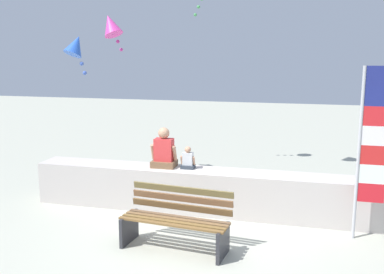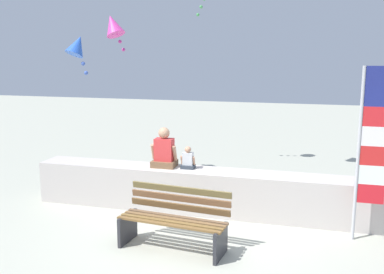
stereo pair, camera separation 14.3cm
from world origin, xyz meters
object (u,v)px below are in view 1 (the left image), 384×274
Objects in this scene: kite_blue at (76,46)px; kite_magenta at (111,25)px; person_child at (188,160)px; park_bench at (176,221)px; flag_banner at (370,143)px; person_adult at (164,152)px.

kite_magenta is at bearing 80.09° from kite_blue.
person_child is 3.25m from kite_blue.
park_bench is at bearing -81.13° from person_child.
person_child is at bearing 168.32° from flag_banner.
flag_banner is at bearing -24.31° from kite_magenta.
person_adult is 2.83m from kite_blue.
flag_banner is (3.00, -0.62, 0.60)m from person_child.
park_bench is at bearing -38.62° from kite_blue.
park_bench is 4.05× the size of person_child.
person_adult is 3.47m from kite_magenta.
flag_banner is 3.06× the size of kite_magenta.
flag_banner is 5.76m from kite_blue.
park_bench is at bearing -159.63° from flag_banner.
kite_magenta reaches higher than person_adult.
park_bench is at bearing -53.65° from kite_magenta.
person_adult reaches higher than park_bench.
park_bench is 1.99× the size of kite_blue.
flag_banner reaches higher than person_adult.
person_adult is 0.85× the size of kite_magenta.
kite_blue is at bearing 165.33° from person_adult.
flag_banner reaches higher than person_child.
kite_magenta is at bearing 135.53° from person_adult.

